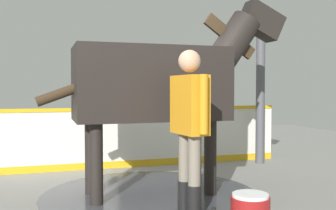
% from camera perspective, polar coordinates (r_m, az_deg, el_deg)
% --- Properties ---
extents(ground_plane, '(16.00, 16.00, 0.02)m').
position_cam_1_polar(ground_plane, '(5.29, -6.64, -12.67)').
color(ground_plane, gray).
extents(wet_patch, '(2.80, 2.80, 0.00)m').
position_cam_1_polar(wet_patch, '(5.22, -2.55, -12.71)').
color(wet_patch, '#42444C').
rests_on(wet_patch, ground).
extents(barrier_wall, '(5.85, 0.13, 1.04)m').
position_cam_1_polar(barrier_wall, '(6.88, -6.56, -5.02)').
color(barrier_wall, silver).
rests_on(barrier_wall, ground).
extents(roof_post_near, '(0.16, 0.16, 2.81)m').
position_cam_1_polar(roof_post_near, '(7.37, 13.23, 2.64)').
color(roof_post_near, '#4C4C51').
rests_on(roof_post_near, ground).
extents(horse, '(3.33, 0.93, 2.58)m').
position_cam_1_polar(horse, '(5.08, -1.12, 3.29)').
color(horse, black).
rests_on(horse, ground).
extents(handler, '(0.28, 0.70, 1.77)m').
position_cam_1_polar(handler, '(4.18, 3.11, -2.10)').
color(handler, black).
rests_on(handler, ground).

